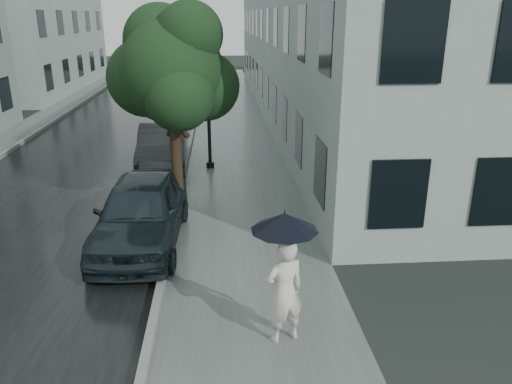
{
  "coord_description": "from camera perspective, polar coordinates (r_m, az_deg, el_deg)",
  "views": [
    {
      "loc": [
        -0.34,
        -7.93,
        5.1
      ],
      "look_at": [
        0.45,
        2.68,
        1.3
      ],
      "focal_mm": 35.0,
      "sensor_mm": 36.0,
      "label": 1
    }
  ],
  "objects": [
    {
      "name": "ground",
      "position": [
        9.43,
        -1.54,
        -13.08
      ],
      "size": [
        120.0,
        120.0,
        0.0
      ],
      "primitive_type": "plane",
      "color": "black",
      "rests_on": "ground"
    },
    {
      "name": "kerb_near",
      "position": [
        20.59,
        -7.59,
        5.35
      ],
      "size": [
        0.15,
        60.0,
        0.15
      ],
      "primitive_type": "cube",
      "color": "slate",
      "rests_on": "ground"
    },
    {
      "name": "sidewalk",
      "position": [
        20.58,
        -2.48,
        5.29
      ],
      "size": [
        3.5,
        60.0,
        0.01
      ],
      "primitive_type": "cube",
      "color": "slate",
      "rests_on": "ground"
    },
    {
      "name": "kerb_far",
      "position": [
        22.14,
        -26.04,
        4.52
      ],
      "size": [
        0.15,
        60.0,
        0.15
      ],
      "primitive_type": "cube",
      "color": "slate",
      "rests_on": "ground"
    },
    {
      "name": "lamp_post",
      "position": [
        17.06,
        -6.06,
        11.84
      ],
      "size": [
        0.84,
        0.4,
        4.9
      ],
      "rotation": [
        0.0,
        0.0,
        0.19
      ],
      "color": "black",
      "rests_on": "ground"
    },
    {
      "name": "umbrella",
      "position": [
        7.61,
        3.27,
        -3.43
      ],
      "size": [
        1.08,
        1.08,
        1.37
      ],
      "rotation": [
        0.0,
        0.0,
        0.03
      ],
      "color": "black",
      "rests_on": "ground"
    },
    {
      "name": "pedestrian",
      "position": [
        8.15,
        3.3,
        -11.28
      ],
      "size": [
        0.77,
        0.63,
        1.81
      ],
      "primitive_type": "imported",
      "rotation": [
        0.0,
        0.0,
        3.5
      ],
      "color": "beige",
      "rests_on": "sidewalk"
    },
    {
      "name": "street_tree",
      "position": [
        12.53,
        -9.57,
        13.59
      ],
      "size": [
        3.27,
        2.97,
        5.44
      ],
      "color": "#332619",
      "rests_on": "ground"
    },
    {
      "name": "asphalt_road",
      "position": [
        21.11,
        -17.14,
        4.79
      ],
      "size": [
        6.85,
        60.0,
        0.0
      ],
      "primitive_type": "cube",
      "color": "black",
      "rests_on": "ground"
    },
    {
      "name": "car_far",
      "position": [
        17.83,
        -10.58,
        5.21
      ],
      "size": [
        1.8,
        4.63,
        1.5
      ],
      "primitive_type": "imported",
      "rotation": [
        0.0,
        0.0,
        0.05
      ],
      "color": "#232628",
      "rests_on": "ground"
    },
    {
      "name": "building_near",
      "position": [
        28.04,
        8.12,
        18.23
      ],
      "size": [
        7.02,
        36.0,
        9.0
      ],
      "color": "#919E98",
      "rests_on": "ground"
    },
    {
      "name": "building_far_b",
      "position": [
        40.25,
        -24.81,
        16.37
      ],
      "size": [
        7.02,
        18.0,
        8.0
      ],
      "color": "#919E98",
      "rests_on": "ground"
    },
    {
      "name": "car_near",
      "position": [
        11.86,
        -12.97,
        -2.14
      ],
      "size": [
        2.02,
        4.7,
        1.58
      ],
      "primitive_type": "imported",
      "rotation": [
        0.0,
        0.0,
        -0.03
      ],
      "color": "black",
      "rests_on": "ground"
    }
  ]
}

